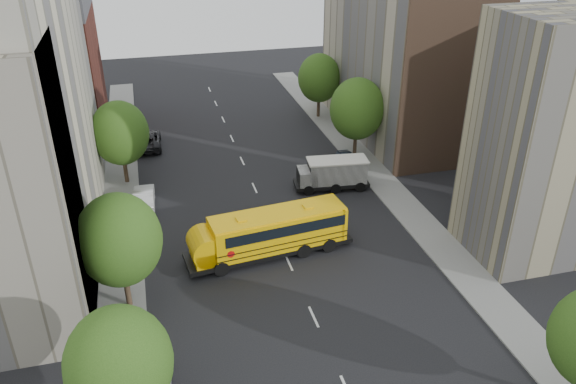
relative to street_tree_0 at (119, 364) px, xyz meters
name	(u,v)px	position (x,y,z in m)	size (l,w,h in m)	color
ground	(282,248)	(11.00, 14.00, -4.64)	(120.00, 120.00, 0.00)	black
sidewalk_left	(122,233)	(-0.50, 19.00, -4.58)	(3.00, 80.00, 0.12)	slate
sidewalk_right	(397,197)	(22.50, 19.00, -4.58)	(3.00, 80.00, 0.12)	slate
lane_markings	(255,188)	(11.00, 24.00, -4.64)	(0.15, 64.00, 0.01)	silver
building_left_cream	(2,114)	(-7.00, 20.00, 5.36)	(10.00, 26.00, 20.00)	beige
building_left_redbrick	(49,76)	(-7.00, 42.00, 1.86)	(10.00, 15.00, 13.00)	maroon
building_right_near	(556,140)	(29.00, 9.50, 3.86)	(10.00, 7.00, 17.00)	gray
building_right_far	(401,49)	(29.00, 34.00, 4.36)	(10.00, 22.00, 18.00)	tan
building_right_sidewall	(455,78)	(29.00, 23.00, 4.36)	(10.10, 0.30, 18.00)	brown
street_tree_0	(119,364)	(0.00, 0.00, 0.00)	(4.80, 4.80, 7.41)	#38281C
street_tree_1	(119,240)	(0.00, 10.00, 0.31)	(5.12, 5.12, 7.90)	#38281C
street_tree_2	(120,133)	(0.00, 28.00, 0.19)	(4.99, 4.99, 7.71)	#38281C
street_tree_4	(357,109)	(22.00, 28.00, 0.43)	(5.25, 5.25, 8.10)	#38281C
street_tree_5	(319,78)	(22.00, 40.00, 0.06)	(4.86, 4.86, 7.51)	#38281C
school_bus	(267,232)	(9.78, 13.41, -2.73)	(12.40, 4.13, 3.43)	black
safari_truck	(332,173)	(17.65, 22.18, -3.16)	(6.75, 3.11, 2.79)	black
parked_car_0	(158,379)	(1.40, 2.63, -4.01)	(1.50, 3.73, 1.27)	#B8B7BE
parked_car_1	(144,198)	(1.40, 23.07, -3.84)	(1.69, 4.84, 1.60)	silver
parked_car_2	(148,140)	(2.20, 35.88, -3.84)	(2.65, 5.74, 1.60)	black
parked_car_4	(348,161)	(20.60, 26.03, -3.96)	(1.60, 3.98, 1.35)	#2F3D53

